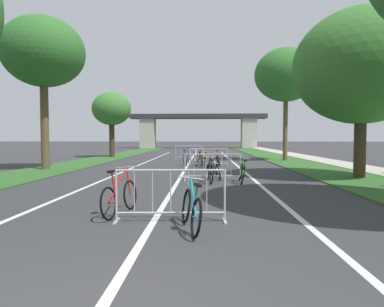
# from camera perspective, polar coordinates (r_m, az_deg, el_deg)

# --- Properties ---
(grass_verge_left) EXTENTS (3.07, 62.20, 0.05)m
(grass_verge_left) POSITION_cam_1_polar(r_m,az_deg,el_deg) (29.26, -13.71, -0.63)
(grass_verge_left) COLOR #2D5B26
(grass_verge_left) RESTS_ON ground
(grass_verge_right) EXTENTS (3.07, 62.20, 0.05)m
(grass_verge_right) POSITION_cam_1_polar(r_m,az_deg,el_deg) (28.78, 14.02, -0.69)
(grass_verge_right) COLOR #2D5B26
(grass_verge_right) RESTS_ON ground
(sidewalk_path_right) EXTENTS (2.08, 62.20, 0.08)m
(sidewalk_path_right) POSITION_cam_1_polar(r_m,az_deg,el_deg) (29.42, 18.93, -0.65)
(sidewalk_path_right) COLOR #ADA89E
(sidewalk_path_right) RESTS_ON ground
(lane_stripe_center) EXTENTS (0.14, 35.98, 0.01)m
(lane_stripe_center) POSITION_cam_1_polar(r_m,az_deg,el_deg) (20.75, -0.70, -1.94)
(lane_stripe_center) COLOR silver
(lane_stripe_center) RESTS_ON ground
(lane_stripe_right_lane) EXTENTS (0.14, 35.98, 0.01)m
(lane_stripe_right_lane) POSITION_cam_1_polar(r_m,az_deg,el_deg) (20.82, 7.53, -1.95)
(lane_stripe_right_lane) COLOR silver
(lane_stripe_right_lane) RESTS_ON ground
(lane_stripe_left_lane) EXTENTS (0.14, 35.98, 0.01)m
(lane_stripe_left_lane) POSITION_cam_1_polar(r_m,az_deg,el_deg) (21.10, -8.82, -1.89)
(lane_stripe_left_lane) COLOR silver
(lane_stripe_left_lane) RESTS_ON ground
(overpass_bridge) EXTENTS (21.57, 2.94, 5.42)m
(overpass_bridge) POSITION_cam_1_polar(r_m,az_deg,el_deg) (54.11, 1.02, 4.72)
(overpass_bridge) COLOR #2D2D30
(overpass_bridge) RESTS_ON ground
(tree_left_cypress_far) EXTENTS (4.16, 4.16, 7.81)m
(tree_left_cypress_far) POSITION_cam_1_polar(r_m,az_deg,el_deg) (19.48, -23.80, 15.28)
(tree_left_cypress_far) COLOR brown
(tree_left_cypress_far) RESTS_ON ground
(tree_left_pine_far) EXTENTS (3.26, 3.26, 5.50)m
(tree_left_pine_far) POSITION_cam_1_polar(r_m,az_deg,el_deg) (29.56, -13.41, 7.25)
(tree_left_pine_far) COLOR #3D2D1E
(tree_left_pine_far) RESTS_ON ground
(tree_right_maple_mid) EXTENTS (5.43, 5.43, 6.85)m
(tree_right_maple_mid) POSITION_cam_1_polar(r_m,az_deg,el_deg) (15.64, 26.71, 12.92)
(tree_right_maple_mid) COLOR #3D2D1E
(tree_right_maple_mid) RESTS_ON ground
(tree_right_oak_near) EXTENTS (4.47, 4.47, 8.06)m
(tree_right_oak_near) POSITION_cam_1_polar(r_m,az_deg,el_deg) (25.63, 15.57, 12.61)
(tree_right_oak_near) COLOR brown
(tree_right_oak_near) RESTS_ON ground
(crowd_barrier_nearest) EXTENTS (2.23, 0.54, 1.05)m
(crowd_barrier_nearest) POSITION_cam_1_polar(r_m,az_deg,el_deg) (6.76, -3.64, -7.15)
(crowd_barrier_nearest) COLOR #ADADB2
(crowd_barrier_nearest) RESTS_ON ground
(crowd_barrier_second) EXTENTS (2.23, 0.55, 1.05)m
(crowd_barrier_second) POSITION_cam_1_polar(r_m,az_deg,el_deg) (13.16, 3.50, -2.36)
(crowd_barrier_second) COLOR #ADADB2
(crowd_barrier_second) RESTS_ON ground
(crowd_barrier_third) EXTENTS (2.23, 0.54, 1.05)m
(crowd_barrier_third) POSITION_cam_1_polar(r_m,az_deg,el_deg) (19.62, 2.85, -0.70)
(crowd_barrier_third) COLOR #ADADB2
(crowd_barrier_third) RESTS_ON ground
(crowd_barrier_fourth) EXTENTS (2.23, 0.55, 1.05)m
(crowd_barrier_fourth) POSITION_cam_1_polar(r_m,az_deg,el_deg) (26.10, -0.42, 0.14)
(crowd_barrier_fourth) COLOR #ADADB2
(crowd_barrier_fourth) RESTS_ON ground
(bicycle_teal_0) EXTENTS (0.52, 1.70, 0.94)m
(bicycle_teal_0) POSITION_cam_1_polar(r_m,az_deg,el_deg) (6.19, -0.14, -9.42)
(bicycle_teal_0) COLOR black
(bicycle_teal_0) RESTS_ON ground
(bicycle_orange_1) EXTENTS (0.48, 1.73, 1.00)m
(bicycle_orange_1) POSITION_cam_1_polar(r_m,az_deg,el_deg) (20.18, 4.36, -1.03)
(bicycle_orange_1) COLOR black
(bicycle_orange_1) RESTS_ON ground
(bicycle_blue_2) EXTENTS (0.53, 1.68, 0.96)m
(bicycle_blue_2) POSITION_cam_1_polar(r_m,az_deg,el_deg) (20.13, -0.82, -0.97)
(bicycle_blue_2) COLOR black
(bicycle_blue_2) RESTS_ON ground
(bicycle_red_3) EXTENTS (0.53, 1.75, 1.03)m
(bicycle_red_3) POSITION_cam_1_polar(r_m,az_deg,el_deg) (7.57, -12.07, -7.14)
(bicycle_red_3) COLOR black
(bicycle_red_3) RESTS_ON ground
(bicycle_white_4) EXTENTS (0.55, 1.72, 1.02)m
(bicycle_white_4) POSITION_cam_1_polar(r_m,az_deg,el_deg) (20.01, 0.75, -1.04)
(bicycle_white_4) COLOR black
(bicycle_white_4) RESTS_ON ground
(bicycle_green_5) EXTENTS (0.48, 1.77, 0.95)m
(bicycle_green_5) POSITION_cam_1_polar(r_m,az_deg,el_deg) (12.71, 8.45, -3.17)
(bicycle_green_5) COLOR black
(bicycle_green_5) RESTS_ON ground
(bicycle_black_6) EXTENTS (0.44, 1.73, 0.96)m
(bicycle_black_6) POSITION_cam_1_polar(r_m,az_deg,el_deg) (12.63, 3.02, -3.20)
(bicycle_black_6) COLOR black
(bicycle_black_6) RESTS_ON ground
(bicycle_purple_7) EXTENTS (0.47, 1.66, 0.90)m
(bicycle_purple_7) POSITION_cam_1_polar(r_m,az_deg,el_deg) (26.56, 1.35, -0.15)
(bicycle_purple_7) COLOR black
(bicycle_purple_7) RESTS_ON ground
(bicycle_yellow_8) EXTENTS (0.48, 1.76, 0.94)m
(bicycle_yellow_8) POSITION_cam_1_polar(r_m,az_deg,el_deg) (19.15, 1.87, -1.25)
(bicycle_yellow_8) COLOR black
(bicycle_yellow_8) RESTS_ON ground
(bicycle_silver_9) EXTENTS (0.57, 1.74, 0.92)m
(bicycle_silver_9) POSITION_cam_1_polar(r_m,az_deg,el_deg) (13.71, 4.11, -2.77)
(bicycle_silver_9) COLOR black
(bicycle_silver_9) RESTS_ON ground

